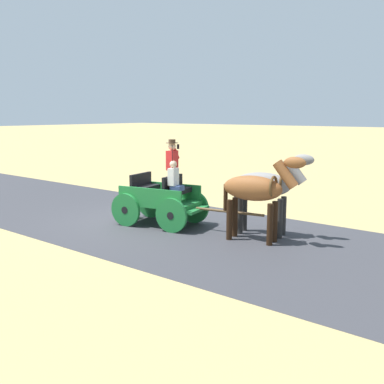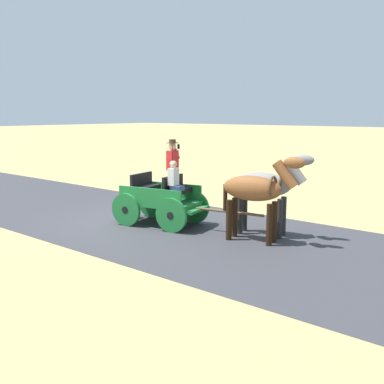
# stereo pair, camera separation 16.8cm
# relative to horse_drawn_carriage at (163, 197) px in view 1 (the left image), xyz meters

# --- Properties ---
(ground_plane) EXTENTS (200.00, 200.00, 0.00)m
(ground_plane) POSITION_rel_horse_drawn_carriage_xyz_m (0.11, -1.07, -0.82)
(ground_plane) COLOR tan
(road_surface) EXTENTS (6.27, 160.00, 0.01)m
(road_surface) POSITION_rel_horse_drawn_carriage_xyz_m (0.11, -1.07, -0.81)
(road_surface) COLOR #38383D
(road_surface) RESTS_ON ground
(horse_drawn_carriage) EXTENTS (1.83, 4.51, 2.50)m
(horse_drawn_carriage) POSITION_rel_horse_drawn_carriage_xyz_m (0.00, 0.00, 0.00)
(horse_drawn_carriage) COLOR #1E7233
(horse_drawn_carriage) RESTS_ON ground
(horse_near_side) EXTENTS (0.91, 2.15, 2.21)m
(horse_near_side) POSITION_rel_horse_drawn_carriage_xyz_m (-0.91, 2.91, 0.51)
(horse_near_side) COLOR gray
(horse_near_side) RESTS_ON ground
(horse_off_side) EXTENTS (0.83, 2.15, 2.21)m
(horse_off_side) POSITION_rel_horse_drawn_carriage_xyz_m (-0.19, 3.05, 0.51)
(horse_off_side) COLOR brown
(horse_off_side) RESTS_ON ground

